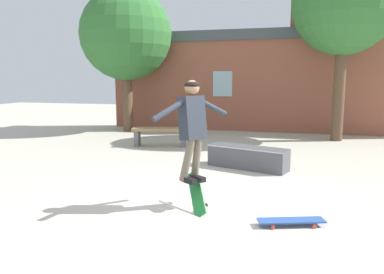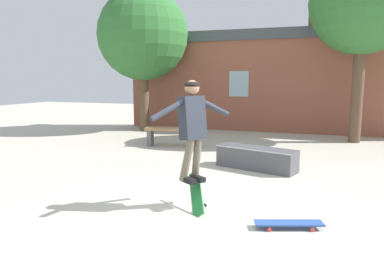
% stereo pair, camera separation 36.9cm
% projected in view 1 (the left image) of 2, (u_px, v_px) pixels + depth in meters
% --- Properties ---
extents(ground_plane, '(40.00, 40.00, 0.00)m').
position_uv_depth(ground_plane, '(198.00, 208.00, 5.47)').
color(ground_plane, beige).
extents(building_backdrop, '(11.70, 0.52, 4.66)m').
position_uv_depth(building_backdrop, '(260.00, 79.00, 13.27)').
color(building_backdrop, '#93513D').
rests_on(building_backdrop, ground_plane).
extents(tree_right, '(3.00, 3.00, 5.54)m').
position_uv_depth(tree_right, '(344.00, 4.00, 10.87)').
color(tree_right, brown).
rests_on(tree_right, ground_plane).
extents(tree_left, '(3.19, 3.19, 5.01)m').
position_uv_depth(tree_left, '(126.00, 35.00, 13.04)').
color(tree_left, brown).
rests_on(tree_left, ground_plane).
extents(park_bench, '(1.60, 0.78, 0.52)m').
position_uv_depth(park_bench, '(160.00, 133.00, 10.45)').
color(park_bench, '#99754C').
rests_on(park_bench, ground_plane).
extents(skate_ledge, '(1.76, 0.97, 0.46)m').
position_uv_depth(skate_ledge, '(248.00, 157.00, 7.89)').
color(skate_ledge, '#4C4C51').
rests_on(skate_ledge, ground_plane).
extents(skater, '(0.84, 1.15, 1.46)m').
position_uv_depth(skater, '(192.00, 122.00, 5.32)').
color(skater, '#282D38').
extents(skateboard_flipping, '(0.47, 0.67, 0.56)m').
position_uv_depth(skateboard_flipping, '(196.00, 193.00, 5.45)').
color(skateboard_flipping, '#237F38').
extents(skateboard_resting, '(0.88, 0.48, 0.08)m').
position_uv_depth(skateboard_resting, '(291.00, 221.00, 4.81)').
color(skateboard_resting, '#2D519E').
rests_on(skateboard_resting, ground_plane).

